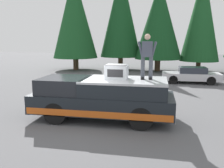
{
  "coord_description": "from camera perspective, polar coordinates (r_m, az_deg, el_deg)",
  "views": [
    {
      "loc": [
        -8.64,
        -2.61,
        3.15
      ],
      "look_at": [
        0.77,
        -0.82,
        1.35
      ],
      "focal_mm": 38.39,
      "sensor_mm": 36.0,
      "label": 1
    }
  ],
  "objects": [
    {
      "name": "person_on_truck_bed",
      "position": [
        9.1,
        8.35,
        6.76
      ],
      "size": [
        0.29,
        0.72,
        1.69
      ],
      "color": "#4C515B",
      "rests_on": "pickup_truck"
    },
    {
      "name": "compressor_unit",
      "position": [
        9.12,
        1.09,
        2.94
      ],
      "size": [
        0.65,
        0.84,
        0.56
      ],
      "color": "silver",
      "rests_on": "pickup_truck"
    },
    {
      "name": "pickup_truck",
      "position": [
        9.43,
        -2.32,
        -3.34
      ],
      "size": [
        2.01,
        5.54,
        1.65
      ],
      "color": "black",
      "rests_on": "ground"
    },
    {
      "name": "conifer_left",
      "position": [
        25.1,
        20.55,
        15.03
      ],
      "size": [
        3.69,
        3.69,
        9.68
      ],
      "color": "#4C3826",
      "rests_on": "ground"
    },
    {
      "name": "conifer_center_right",
      "position": [
        25.28,
        2.12,
        16.5
      ],
      "size": [
        4.18,
        4.18,
        10.14
      ],
      "color": "#4C3826",
      "rests_on": "ground"
    },
    {
      "name": "conifer_right",
      "position": [
        25.34,
        -8.9,
        15.8
      ],
      "size": [
        4.54,
        4.54,
        9.73
      ],
      "color": "#4C3826",
      "rests_on": "ground"
    },
    {
      "name": "parked_car_silver",
      "position": [
        18.37,
        18.32,
        2.06
      ],
      "size": [
        1.64,
        4.1,
        1.16
      ],
      "color": "silver",
      "rests_on": "ground"
    },
    {
      "name": "ground_plane",
      "position": [
        9.56,
        -5.78,
        -8.66
      ],
      "size": [
        90.0,
        90.0,
        0.0
      ],
      "primitive_type": "plane",
      "color": "#565659"
    },
    {
      "name": "conifer_center_left",
      "position": [
        24.42,
        11.12,
        14.72
      ],
      "size": [
        4.59,
        4.59,
        8.73
      ],
      "color": "#4C3826",
      "rests_on": "ground"
    }
  ]
}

